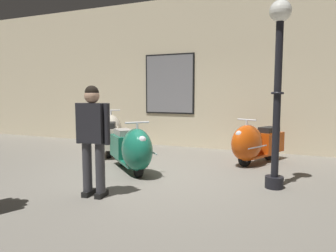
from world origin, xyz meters
name	(u,v)px	position (x,y,z in m)	size (l,w,h in m)	color
ground_plane	(146,178)	(0.00, 0.00, 0.00)	(60.00, 60.00, 0.00)	slate
showroom_back_wall	(209,73)	(0.16, 3.34, 1.99)	(18.00, 0.63, 3.98)	beige
scooter_0	(110,133)	(-1.90, 1.80, 0.48)	(1.27, 1.72, 1.04)	black
scooter_1	(133,149)	(-0.40, 0.24, 0.44)	(1.47, 1.41, 0.97)	black
scooter_2	(254,143)	(1.55, 1.84, 0.43)	(1.06, 1.60, 0.95)	black
lamppost	(278,79)	(2.07, 0.30, 1.68)	(0.32, 0.32, 2.82)	black
visitor_1	(93,133)	(-0.24, -1.13, 0.91)	(0.53, 0.27, 1.57)	black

